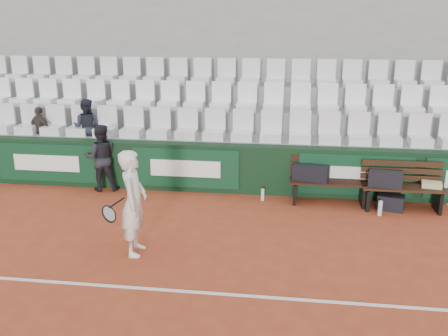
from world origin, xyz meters
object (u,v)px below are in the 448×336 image
Objects in this scene: sports_bag_right at (386,179)px; ball_kid at (101,158)px; spectator_b at (38,110)px; water_bottle_far at (380,208)px; spectator_c at (85,106)px; bench_left at (328,192)px; bench_right at (402,198)px; water_bottle_near at (263,195)px; sports_bag_ground at (391,202)px; tennis_player at (134,203)px; sports_bag_left at (311,173)px.

ball_kid is (-5.66, 0.32, 0.11)m from sports_bag_right.
water_bottle_far is at bearing -172.69° from spectator_b.
water_bottle_far is 6.46m from spectator_c.
bench_right is (1.35, -0.15, 0.00)m from bench_left.
bench_left is 6.50m from spectator_b.
spectator_c reaches higher than water_bottle_near.
bench_left is at bearing -169.66° from spectator_b.
bench_right is 6.29× the size of water_bottle_near.
tennis_player is at bearing -150.84° from sports_bag_ground.
sports_bag_ground is at bearing -10.15° from bench_left.
bench_right is 0.49m from sports_bag_right.
bench_right is 1.20× the size of spectator_c.
spectator_b reaches higher than bench_left.
sports_bag_left is 6.09m from spectator_b.
spectator_c reaches higher than water_bottle_far.
sports_bag_right is 7.47m from spectator_b.
sports_bag_right is at bearing -9.08° from bench_left.
sports_bag_left reaches higher than sports_bag_ground.
spectator_b is at bearing 172.17° from bench_right.
tennis_player reaches higher than water_bottle_far.
spectator_b reaches higher than water_bottle_far.
spectator_b is (-7.21, 1.43, 1.38)m from water_bottle_far.
water_bottle_far is at bearing -139.99° from bench_right.
spectator_b is at bearing 171.82° from bench_left.
sports_bag_ground is at bearing 52.35° from water_bottle_far.
bench_right is 7.84m from spectator_b.
sports_bag_left is at bearing 2.76° from water_bottle_near.
bench_right reaches higher than water_bottle_near.
sports_bag_ground is 0.45× the size of spectator_b.
bench_left reaches higher than water_bottle_near.
tennis_player is at bearing -140.22° from bench_left.
water_bottle_near is 0.19× the size of spectator_c.
bench_left is 6.29× the size of water_bottle_near.
water_bottle_near is at bearing 54.50° from tennis_player.
ball_kid is (-5.54, 0.68, 0.56)m from water_bottle_far.
water_bottle_near is (-1.27, -0.03, -0.11)m from bench_left.
water_bottle_far is 0.22× the size of spectator_c.
water_bottle_far is at bearing 164.60° from spectator_c.
sports_bag_ground is at bearing 162.81° from ball_kid.
spectator_c reaches higher than bench_left.
bench_left is 1.05m from water_bottle_far.
spectator_c is (-5.22, 0.91, 1.40)m from bench_left.
sports_bag_right is at bearing 163.16° from ball_kid.
bench_right reaches higher than water_bottle_far.
spectator_c reaches higher than ball_kid.
sports_bag_right is 0.47m from sports_bag_ground.
sports_bag_right is (1.02, -0.16, 0.37)m from bench_left.
bench_left is 5.39× the size of water_bottle_far.
sports_bag_right reaches higher than bench_right.
water_bottle_far is (-0.45, -0.38, -0.09)m from bench_right.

